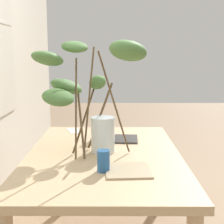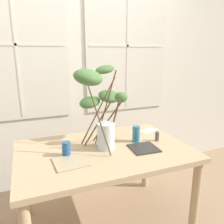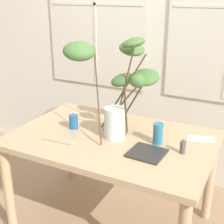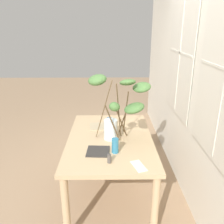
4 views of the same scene
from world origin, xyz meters
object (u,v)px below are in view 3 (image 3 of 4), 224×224
(vase_with_branches, at_px, (119,80))
(plate_square_left, at_px, (64,135))
(pillar_candle, at_px, (183,147))
(dining_table, at_px, (112,149))
(plate_square_right, at_px, (147,153))
(drinking_glass_blue_right, at_px, (158,134))
(drinking_glass_blue_left, at_px, (74,122))

(vase_with_branches, height_order, plate_square_left, vase_with_branches)
(vase_with_branches, relative_size, plate_square_left, 3.10)
(vase_with_branches, relative_size, pillar_candle, 7.50)
(vase_with_branches, bearing_deg, dining_table, -93.11)
(dining_table, xyz_separation_m, pillar_candle, (0.52, -0.01, 0.14))
(vase_with_branches, distance_m, plate_square_left, 0.56)
(dining_table, bearing_deg, plate_square_right, -20.90)
(dining_table, relative_size, drinking_glass_blue_right, 9.63)
(vase_with_branches, height_order, drinking_glass_blue_right, vase_with_branches)
(drinking_glass_blue_right, relative_size, plate_square_right, 0.67)
(vase_with_branches, xyz_separation_m, plate_square_right, (0.31, -0.22, -0.39))
(drinking_glass_blue_left, bearing_deg, pillar_candle, -0.11)
(plate_square_left, bearing_deg, vase_with_branches, 36.67)
(drinking_glass_blue_right, bearing_deg, drinking_glass_blue_left, -175.07)
(drinking_glass_blue_left, relative_size, drinking_glass_blue_right, 0.77)
(plate_square_right, xyz_separation_m, pillar_candle, (0.20, 0.11, 0.04))
(drinking_glass_blue_left, distance_m, pillar_candle, 0.83)
(plate_square_right, distance_m, pillar_candle, 0.23)
(vase_with_branches, distance_m, plate_square_right, 0.55)
(dining_table, bearing_deg, plate_square_left, -156.77)
(dining_table, xyz_separation_m, vase_with_branches, (0.01, 0.10, 0.49))
(vase_with_branches, xyz_separation_m, drinking_glass_blue_left, (-0.32, -0.11, -0.34))
(drinking_glass_blue_left, bearing_deg, drinking_glass_blue_right, 4.93)
(drinking_glass_blue_right, xyz_separation_m, plate_square_right, (-0.01, -0.17, -0.07))
(vase_with_branches, relative_size, plate_square_right, 3.28)
(vase_with_branches, bearing_deg, plate_square_left, -143.33)
(pillar_candle, bearing_deg, dining_table, 179.02)
(plate_square_left, bearing_deg, plate_square_right, 1.36)
(drinking_glass_blue_right, xyz_separation_m, plate_square_left, (-0.64, -0.18, -0.07))
(dining_table, relative_size, drinking_glass_blue_left, 12.48)
(drinking_glass_blue_left, bearing_deg, plate_square_left, -88.79)
(drinking_glass_blue_right, bearing_deg, pillar_candle, -16.94)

